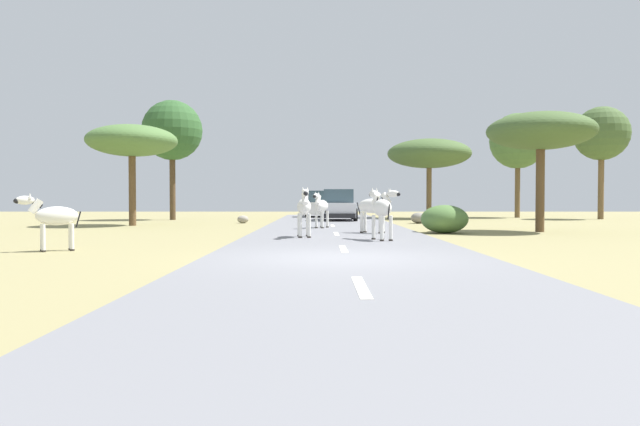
{
  "coord_description": "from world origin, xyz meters",
  "views": [
    {
      "loc": [
        -0.38,
        -11.89,
        1.26
      ],
      "look_at": [
        -0.34,
        9.78,
        0.73
      ],
      "focal_mm": 32.58,
      "sensor_mm": 36.0,
      "label": 1
    }
  ],
  "objects_px": {
    "zebra_3": "(52,217)",
    "rock_2": "(418,218)",
    "tree_1": "(539,132)",
    "tree_5": "(171,131)",
    "car_0": "(319,205)",
    "tree_6": "(517,141)",
    "zebra_0": "(303,207)",
    "tree_4": "(428,154)",
    "tree_2": "(131,141)",
    "zebra_1": "(380,209)",
    "car_1": "(337,206)",
    "bush_0": "(443,219)",
    "tree_3": "(600,134)",
    "zebra_2": "(374,206)",
    "zebra_4": "(320,206)",
    "rock_0": "(242,219)"
  },
  "relations": [
    {
      "from": "tree_2",
      "to": "tree_4",
      "type": "relative_size",
      "value": 0.89
    },
    {
      "from": "car_0",
      "to": "tree_6",
      "type": "distance_m",
      "value": 13.86
    },
    {
      "from": "rock_2",
      "to": "bush_0",
      "type": "bearing_deg",
      "value": -93.29
    },
    {
      "from": "tree_3",
      "to": "tree_6",
      "type": "bearing_deg",
      "value": 143.09
    },
    {
      "from": "tree_2",
      "to": "tree_6",
      "type": "height_order",
      "value": "tree_6"
    },
    {
      "from": "zebra_1",
      "to": "zebra_4",
      "type": "bearing_deg",
      "value": 89.21
    },
    {
      "from": "car_0",
      "to": "rock_0",
      "type": "relative_size",
      "value": 7.67
    },
    {
      "from": "zebra_3",
      "to": "bush_0",
      "type": "xyz_separation_m",
      "value": [
        10.94,
        7.29,
        -0.31
      ]
    },
    {
      "from": "tree_5",
      "to": "tree_4",
      "type": "bearing_deg",
      "value": 8.38
    },
    {
      "from": "zebra_0",
      "to": "tree_5",
      "type": "distance_m",
      "value": 18.91
    },
    {
      "from": "zebra_0",
      "to": "tree_1",
      "type": "height_order",
      "value": "tree_1"
    },
    {
      "from": "car_0",
      "to": "rock_0",
      "type": "xyz_separation_m",
      "value": [
        -3.98,
        -9.01,
        -0.65
      ]
    },
    {
      "from": "zebra_3",
      "to": "tree_3",
      "type": "xyz_separation_m",
      "value": [
        23.68,
        21.82,
        4.4
      ]
    },
    {
      "from": "car_1",
      "to": "tree_2",
      "type": "distance_m",
      "value": 11.77
    },
    {
      "from": "zebra_3",
      "to": "rock_2",
      "type": "height_order",
      "value": "zebra_3"
    },
    {
      "from": "zebra_2",
      "to": "zebra_3",
      "type": "height_order",
      "value": "zebra_2"
    },
    {
      "from": "zebra_3",
      "to": "tree_1",
      "type": "xyz_separation_m",
      "value": [
        14.73,
        8.1,
        2.96
      ]
    },
    {
      "from": "zebra_4",
      "to": "tree_5",
      "type": "bearing_deg",
      "value": -31.18
    },
    {
      "from": "tree_4",
      "to": "zebra_4",
      "type": "bearing_deg",
      "value": -118.13
    },
    {
      "from": "car_0",
      "to": "tree_6",
      "type": "xyz_separation_m",
      "value": [
        13.19,
        -0.1,
        4.25
      ]
    },
    {
      "from": "zebra_0",
      "to": "rock_0",
      "type": "distance_m",
      "value": 12.23
    },
    {
      "from": "zebra_1",
      "to": "bush_0",
      "type": "relative_size",
      "value": 0.93
    },
    {
      "from": "tree_3",
      "to": "tree_4",
      "type": "bearing_deg",
      "value": 173.32
    },
    {
      "from": "zebra_3",
      "to": "tree_2",
      "type": "distance_m",
      "value": 13.79
    },
    {
      "from": "tree_4",
      "to": "rock_2",
      "type": "xyz_separation_m",
      "value": [
        -1.91,
        -7.36,
        -3.84
      ]
    },
    {
      "from": "tree_3",
      "to": "zebra_4",
      "type": "bearing_deg",
      "value": -145.91
    },
    {
      "from": "zebra_0",
      "to": "tree_2",
      "type": "relative_size",
      "value": 0.36
    },
    {
      "from": "zebra_2",
      "to": "zebra_0",
      "type": "bearing_deg",
      "value": -17.19
    },
    {
      "from": "zebra_3",
      "to": "tree_1",
      "type": "relative_size",
      "value": 0.31
    },
    {
      "from": "zebra_0",
      "to": "zebra_2",
      "type": "relative_size",
      "value": 1.06
    },
    {
      "from": "tree_3",
      "to": "tree_5",
      "type": "relative_size",
      "value": 0.97
    },
    {
      "from": "zebra_3",
      "to": "car_0",
      "type": "height_order",
      "value": "car_0"
    },
    {
      "from": "car_0",
      "to": "bush_0",
      "type": "relative_size",
      "value": 2.56
    },
    {
      "from": "zebra_1",
      "to": "tree_1",
      "type": "xyz_separation_m",
      "value": [
        6.56,
        5.02,
        2.82
      ]
    },
    {
      "from": "car_0",
      "to": "tree_3",
      "type": "xyz_separation_m",
      "value": [
        17.28,
        -3.17,
        4.38
      ]
    },
    {
      "from": "zebra_0",
      "to": "car_1",
      "type": "relative_size",
      "value": 0.38
    },
    {
      "from": "car_1",
      "to": "bush_0",
      "type": "distance_m",
      "value": 12.19
    },
    {
      "from": "tree_1",
      "to": "tree_3",
      "type": "relative_size",
      "value": 0.65
    },
    {
      "from": "zebra_2",
      "to": "tree_5",
      "type": "xyz_separation_m",
      "value": [
        -10.73,
        14.16,
        4.31
      ]
    },
    {
      "from": "zebra_0",
      "to": "tree_6",
      "type": "relative_size",
      "value": 0.24
    },
    {
      "from": "zebra_0",
      "to": "zebra_4",
      "type": "distance_m",
      "value": 5.89
    },
    {
      "from": "tree_4",
      "to": "zebra_3",
      "type": "bearing_deg",
      "value": -120.05
    },
    {
      "from": "zebra_3",
      "to": "rock_2",
      "type": "relative_size",
      "value": 1.71
    },
    {
      "from": "tree_1",
      "to": "tree_2",
      "type": "bearing_deg",
      "value": 163.34
    },
    {
      "from": "tree_3",
      "to": "rock_0",
      "type": "relative_size",
      "value": 12.02
    },
    {
      "from": "tree_1",
      "to": "tree_5",
      "type": "bearing_deg",
      "value": 143.65
    },
    {
      "from": "zebra_1",
      "to": "zebra_2",
      "type": "relative_size",
      "value": 1.02
    },
    {
      "from": "zebra_0",
      "to": "tree_2",
      "type": "height_order",
      "value": "tree_2"
    },
    {
      "from": "tree_1",
      "to": "zebra_1",
      "type": "bearing_deg",
      "value": -142.56
    },
    {
      "from": "zebra_1",
      "to": "tree_1",
      "type": "height_order",
      "value": "tree_1"
    }
  ]
}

